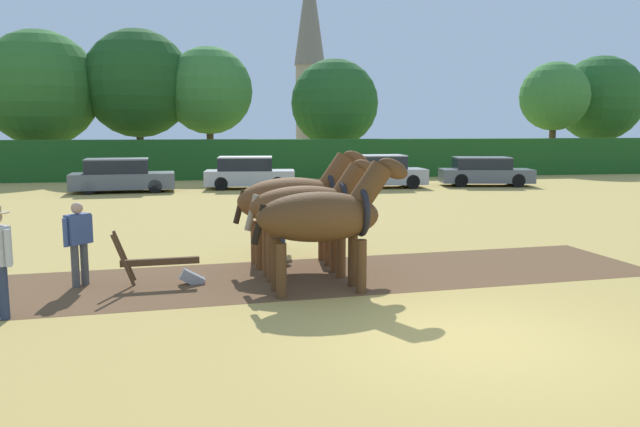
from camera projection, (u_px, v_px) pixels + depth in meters
The scene contains 20 objects.
ground_plane at pixel (473, 339), 8.57m from camera, with size 240.00×240.00×0.00m, color tan.
plowed_furrow_strip at pixel (144, 286), 11.40m from camera, with size 20.08×3.20×0.01m, color brown.
hedgerow at pixel (270, 159), 35.47m from camera, with size 61.33×1.38×2.21m, color #1E511E.
tree_left at pixel (41, 88), 37.26m from camera, with size 6.91×6.91×8.66m.
tree_center_left at pixel (138, 84), 38.63m from camera, with size 6.67×6.67×8.92m.
tree_center at pixel (209, 91), 39.06m from camera, with size 5.45×5.45×7.90m.
tree_center_right at pixel (334, 103), 41.42m from camera, with size 5.80×5.80×7.39m.
tree_right at pixel (554, 97), 41.99m from camera, with size 4.61×4.61×7.27m.
tree_far_right at pixel (600, 99), 44.74m from camera, with size 6.10×6.10×7.96m.
church_spire at pixel (310, 50), 63.83m from camera, with size 3.15×3.15×20.48m.
draft_horse_lead_left at pixel (325, 216), 10.87m from camera, with size 2.90×1.07×2.43m.
draft_horse_lead_right at pixel (309, 207), 11.98m from camera, with size 2.75×0.99×2.35m.
draft_horse_trail_left at pixel (297, 200), 13.09m from camera, with size 2.99×1.18×2.48m.
plow at pixel (168, 268), 11.46m from camera, with size 1.66×0.49×1.13m.
farmer_at_plow at pixel (79, 238), 11.34m from camera, with size 0.45×0.51×1.55m.
farmer_beside_team at pixel (279, 209), 14.81m from camera, with size 0.52×0.46×1.66m.
parked_car_far_left at pixel (121, 176), 27.90m from camera, with size 4.60×2.09×1.51m.
parked_car_left at pixel (249, 173), 29.47m from camera, with size 4.33×2.13×1.52m.
parked_car_center_left at pixel (381, 172), 29.90m from camera, with size 4.12×1.81×1.58m.
parked_car_center at pixel (485, 172), 30.88m from camera, with size 4.70×2.54×1.43m.
Camera 1 is at (-3.55, -7.74, 2.89)m, focal length 35.00 mm.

